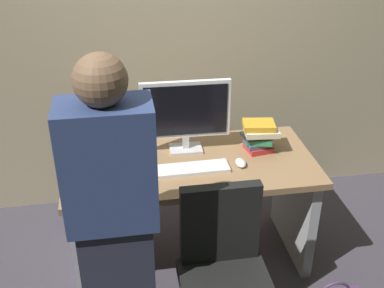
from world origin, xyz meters
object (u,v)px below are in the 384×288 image
(keyboard, at_px, (192,169))
(book_stack, at_px, (259,136))
(monitor, at_px, (186,113))
(mouse, at_px, (241,163))
(desk, at_px, (191,193))
(cup_near_keyboard, at_px, (123,167))
(person_at_desk, at_px, (114,222))
(office_chair, at_px, (224,286))
(cup_by_monitor, at_px, (114,150))

(keyboard, distance_m, book_stack, 0.48)
(monitor, distance_m, keyboard, 0.35)
(keyboard, height_order, mouse, mouse)
(keyboard, relative_size, book_stack, 1.87)
(desk, distance_m, cup_near_keyboard, 0.49)
(person_at_desk, xyz_separation_m, monitor, (0.45, 0.80, 0.15))
(desk, distance_m, person_at_desk, 0.87)
(office_chair, bearing_deg, book_stack, 64.18)
(office_chair, relative_size, monitor, 1.74)
(mouse, distance_m, cup_by_monitor, 0.76)
(keyboard, bearing_deg, monitor, 89.16)
(cup_near_keyboard, relative_size, book_stack, 0.40)
(desk, height_order, keyboard, keyboard)
(cup_near_keyboard, relative_size, cup_by_monitor, 1.02)
(monitor, xyz_separation_m, mouse, (0.29, -0.23, -0.24))
(office_chair, height_order, cup_near_keyboard, office_chair)
(desk, relative_size, person_at_desk, 0.91)
(keyboard, height_order, book_stack, book_stack)
(desk, height_order, book_stack, book_stack)
(mouse, bearing_deg, office_chair, -109.98)
(person_at_desk, bearing_deg, mouse, 37.45)
(cup_by_monitor, bearing_deg, person_at_desk, -91.01)
(cup_near_keyboard, bearing_deg, mouse, -1.06)
(desk, relative_size, monitor, 2.76)
(office_chair, bearing_deg, monitor, 93.87)
(keyboard, distance_m, cup_near_keyboard, 0.40)
(mouse, relative_size, cup_near_keyboard, 1.09)
(mouse, bearing_deg, monitor, 141.19)
(mouse, distance_m, book_stack, 0.23)
(office_chair, xyz_separation_m, cup_near_keyboard, (-0.45, 0.65, 0.35))
(keyboard, relative_size, mouse, 4.30)
(desk, relative_size, office_chair, 1.58)
(monitor, height_order, book_stack, monitor)
(person_at_desk, height_order, book_stack, person_at_desk)
(book_stack, bearing_deg, cup_by_monitor, 175.78)
(keyboard, bearing_deg, desk, 85.14)
(person_at_desk, distance_m, mouse, 0.94)
(person_at_desk, distance_m, keyboard, 0.73)
(office_chair, distance_m, person_at_desk, 0.66)
(mouse, height_order, cup_near_keyboard, cup_near_keyboard)
(mouse, bearing_deg, cup_by_monitor, 163.25)
(office_chair, bearing_deg, mouse, 70.02)
(monitor, bearing_deg, cup_near_keyboard, -150.66)
(cup_by_monitor, bearing_deg, cup_near_keyboard, -78.03)
(person_at_desk, xyz_separation_m, cup_near_keyboard, (0.06, 0.58, -0.07))
(office_chair, relative_size, cup_by_monitor, 10.38)
(book_stack, bearing_deg, person_at_desk, -141.03)
(office_chair, bearing_deg, cup_by_monitor, 120.09)
(book_stack, bearing_deg, mouse, -134.45)
(office_chair, height_order, monitor, monitor)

